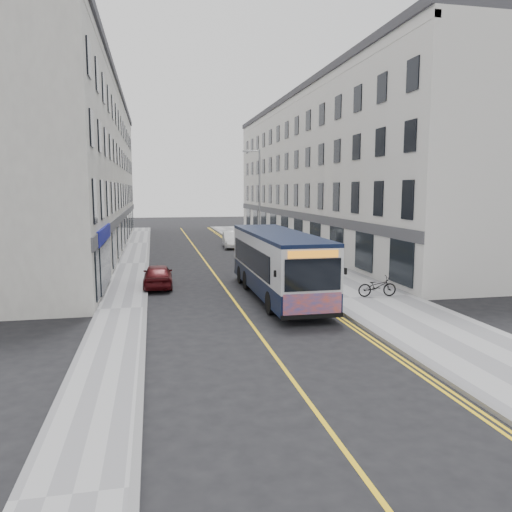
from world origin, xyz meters
name	(u,v)px	position (x,y,z in m)	size (l,w,h in m)	color
ground	(233,299)	(0.00, 0.00, 0.00)	(140.00, 140.00, 0.00)	black
pavement_east	(292,259)	(6.25, 12.00, 0.06)	(4.50, 64.00, 0.12)	#98989B
pavement_west	(133,264)	(-5.00, 12.00, 0.06)	(2.00, 64.00, 0.12)	#98989B
kerb_east	(262,260)	(4.00, 12.00, 0.07)	(0.18, 64.00, 0.13)	slate
kerb_west	(148,263)	(-4.00, 12.00, 0.07)	(0.18, 64.00, 0.13)	slate
road_centre_line	(206,263)	(0.00, 12.00, 0.00)	(0.12, 64.00, 0.01)	yellow
road_dbl_yellow_inner	(256,261)	(3.55, 12.00, 0.00)	(0.10, 64.00, 0.01)	yellow
road_dbl_yellow_outer	(258,261)	(3.75, 12.00, 0.00)	(0.10, 64.00, 0.01)	yellow
terrace_east	(322,174)	(11.50, 21.00, 6.50)	(6.00, 46.00, 13.00)	silver
terrace_west	(84,172)	(-9.00, 21.00, 6.50)	(6.00, 46.00, 13.00)	silver
streetlamp	(258,199)	(4.17, 14.00, 4.38)	(1.32, 0.18, 8.00)	gray
city_bus	(278,262)	(2.15, 0.10, 1.69)	(2.49, 10.65, 3.09)	black
bicycle	(377,286)	(6.61, -1.27, 0.60)	(0.64, 1.84, 0.97)	black
pedestrian_near	(286,250)	(5.11, 9.57, 1.07)	(0.69, 0.46, 1.90)	brown
pedestrian_far	(281,244)	(6.04, 14.43, 0.92)	(0.78, 0.61, 1.61)	black
car_white	(232,240)	(3.20, 20.58, 0.70)	(1.49, 4.27, 1.41)	white
car_maroon	(158,276)	(-3.40, 3.62, 0.63)	(1.49, 3.71, 1.26)	#4B0C10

